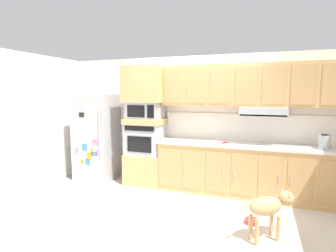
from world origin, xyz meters
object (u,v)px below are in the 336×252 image
at_px(built_in_oven, 146,139).
at_px(dog_food_bowl, 252,221).
at_px(microwave, 145,110).
at_px(electric_kettle, 324,142).
at_px(refrigerator, 97,137).
at_px(screwdriver, 224,143).
at_px(dog, 270,207).

distance_m(built_in_oven, dog_food_bowl, 2.48).
distance_m(microwave, electric_kettle, 3.12).
xyz_separation_m(refrigerator, electric_kettle, (4.18, 0.02, 0.15)).
xyz_separation_m(microwave, dog_food_bowl, (2.08, -1.05, -1.43)).
bearing_deg(screwdriver, dog_food_bowl, -61.12).
height_order(built_in_oven, dog, built_in_oven).
bearing_deg(dog_food_bowl, screwdriver, 118.88).
bearing_deg(microwave, dog, -31.65).
bearing_deg(dog_food_bowl, built_in_oven, 153.23).
bearing_deg(dog_food_bowl, refrigerator, 162.80).
relative_size(dog, dog_food_bowl, 3.29).
bearing_deg(electric_kettle, dog_food_bowl, -135.32).
distance_m(refrigerator, dog_food_bowl, 3.42).
distance_m(electric_kettle, dog, 1.69).
xyz_separation_m(dog, dog_food_bowl, (-0.21, 0.36, -0.39)).
bearing_deg(built_in_oven, dog_food_bowl, -26.77).
height_order(refrigerator, dog, refrigerator).
xyz_separation_m(built_in_oven, electric_kettle, (3.09, -0.05, 0.13)).
relative_size(built_in_oven, screwdriver, 4.16).
xyz_separation_m(screwdriver, electric_kettle, (1.54, 0.04, 0.10)).
bearing_deg(dog, refrigerator, 121.40).
bearing_deg(microwave, dog_food_bowl, -26.77).
height_order(built_in_oven, screwdriver, built_in_oven).
bearing_deg(refrigerator, microwave, 3.56).
distance_m(refrigerator, dog, 3.66).
height_order(refrigerator, electric_kettle, refrigerator).
relative_size(microwave, dog, 0.98).
distance_m(screwdriver, dog_food_bowl, 1.42).
height_order(refrigerator, dog_food_bowl, refrigerator).
bearing_deg(electric_kettle, microwave, 179.12).
bearing_deg(refrigerator, dog, -21.66).
distance_m(refrigerator, screwdriver, 2.64).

